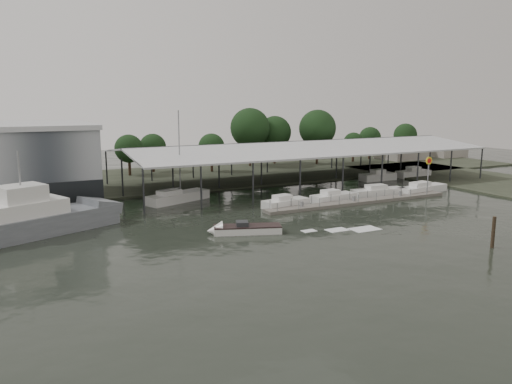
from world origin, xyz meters
name	(u,v)px	position (x,y,z in m)	size (l,w,h in m)	color
ground	(304,235)	(0.00, 0.00, 0.00)	(200.00, 200.00, 0.00)	black
land_strip_far	(175,178)	(0.00, 42.00, 0.10)	(140.00, 30.00, 0.30)	#3C4131
land_strip_east	(510,185)	(45.00, 10.00, 0.10)	(20.00, 60.00, 0.30)	#3C4131
covered_boat_shed	(301,146)	(17.00, 28.00, 6.13)	(58.24, 24.00, 6.96)	#BABCBE
floating_dock	(360,202)	(15.00, 10.00, 0.20)	(28.00, 2.00, 1.40)	slate
shell_fuel_sign	(428,168)	(27.00, 9.99, 3.93)	(1.10, 0.18, 5.55)	gray
distant_commercial_buildings	(416,151)	(59.03, 44.69, 1.84)	(22.00, 8.00, 4.00)	gray
grey_trawler	(35,219)	(-24.15, 12.29, 1.58)	(17.99, 11.00, 8.84)	slate
white_sailboat	(177,197)	(-6.21, 21.80, 0.65)	(9.55, 5.92, 12.31)	silver
speedboat_underway	(241,230)	(-5.46, 3.31, 0.39)	(17.88, 7.76, 2.00)	silver
moored_cruiser_0	(285,203)	(4.85, 12.14, 0.61)	(6.37, 2.98, 1.70)	silver
moored_cruiser_1	(333,197)	(12.40, 12.42, 0.61)	(6.67, 2.88, 1.70)	silver
moored_cruiser_2	(378,192)	(20.59, 12.93, 0.61)	(8.28, 2.87, 1.70)	silver
moored_cruiser_3	(422,189)	(27.97, 11.92, 0.61)	(9.03, 3.37, 1.70)	silver
horizon_tree_line	(283,134)	(25.30, 48.28, 6.63)	(70.54, 11.69, 11.97)	#312116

